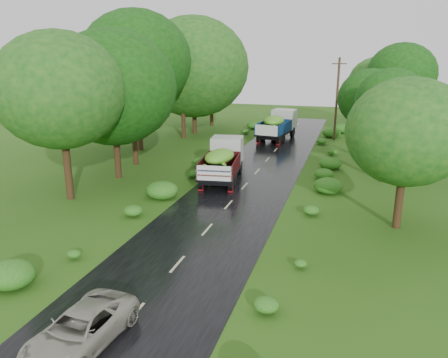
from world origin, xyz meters
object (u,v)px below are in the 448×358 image
at_px(truck_far, 278,124).
at_px(car, 80,329).
at_px(utility_pole, 337,98).
at_px(truck_near, 223,159).

xyz_separation_m(truck_far, car, (-0.03, -35.25, -1.03)).
bearing_deg(car, utility_pole, 85.76).
bearing_deg(truck_near, utility_pole, 61.03).
xyz_separation_m(truck_near, utility_pole, (6.87, 17.50, 2.75)).
height_order(truck_near, car, truck_near).
distance_m(truck_far, utility_pole, 6.44).
bearing_deg(truck_far, car, -82.09).
bearing_deg(car, truck_far, 94.65).
relative_size(truck_near, car, 1.61).
distance_m(truck_far, car, 35.26).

